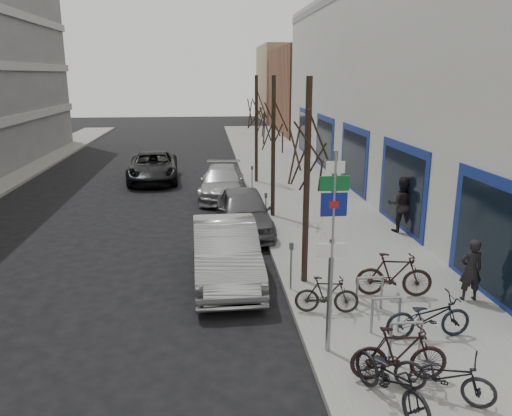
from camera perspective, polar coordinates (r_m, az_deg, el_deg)
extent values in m
plane|color=black|center=(10.39, -5.47, -17.25)|extent=(120.00, 120.00, 0.00)
cube|color=slate|center=(20.06, 7.30, -0.88)|extent=(5.00, 70.00, 0.15)
cube|color=brown|center=(50.49, 9.43, 13.10)|extent=(12.00, 14.00, 8.00)
cube|color=#937A5B|center=(65.19, 6.43, 14.04)|extent=(13.00, 12.00, 9.00)
cylinder|color=gray|center=(9.72, 8.59, -5.85)|extent=(0.10, 0.10, 4.20)
cube|color=white|center=(9.21, 9.07, 4.61)|extent=(0.35, 0.03, 0.22)
cube|color=#0C5926|center=(9.26, 8.99, 2.79)|extent=(0.55, 0.03, 0.28)
cube|color=navy|center=(9.36, 8.89, 0.40)|extent=(0.50, 0.03, 0.45)
cube|color=maroon|center=(9.35, 8.91, 0.38)|extent=(0.18, 0.02, 0.14)
cube|color=white|center=(9.48, 8.78, -2.24)|extent=(0.45, 0.03, 0.45)
cube|color=white|center=(9.62, 8.67, -4.80)|extent=(0.55, 0.03, 0.28)
cylinder|color=gray|center=(10.26, 15.10, -14.61)|extent=(0.06, 0.06, 0.80)
cylinder|color=gray|center=(10.47, 18.28, -14.22)|extent=(0.06, 0.06, 0.80)
cylinder|color=gray|center=(10.18, 16.88, -12.45)|extent=(0.60, 0.06, 0.06)
cylinder|color=gray|center=(11.17, 13.11, -11.91)|extent=(0.06, 0.06, 0.80)
cylinder|color=gray|center=(11.36, 16.04, -11.62)|extent=(0.06, 0.06, 0.80)
cylinder|color=gray|center=(11.09, 14.73, -9.92)|extent=(0.60, 0.06, 0.06)
cylinder|color=gray|center=(12.11, 11.45, -9.60)|extent=(0.06, 0.06, 0.80)
cylinder|color=gray|center=(12.29, 14.17, -9.39)|extent=(0.06, 0.06, 0.80)
cylinder|color=gray|center=(12.04, 12.93, -7.76)|extent=(0.60, 0.06, 0.06)
cylinder|color=black|center=(12.85, 5.80, 2.44)|extent=(0.16, 0.16, 5.50)
cylinder|color=black|center=(19.16, 1.98, 6.67)|extent=(0.16, 0.16, 5.50)
cylinder|color=black|center=(25.57, 0.04, 8.78)|extent=(0.16, 0.16, 5.50)
cylinder|color=gray|center=(12.91, 4.02, -7.00)|extent=(0.05, 0.05, 1.10)
cube|color=#3F3F44|center=(12.69, 4.08, -4.36)|extent=(0.10, 0.08, 0.18)
cylinder|color=gray|center=(18.07, 1.14, -0.49)|extent=(0.05, 0.05, 1.10)
cube|color=#3F3F44|center=(17.91, 1.15, 1.46)|extent=(0.10, 0.08, 0.18)
cylinder|color=gray|center=(23.39, -0.45, 3.11)|extent=(0.05, 0.05, 1.10)
cube|color=#3F3F44|center=(23.27, -0.45, 4.62)|extent=(0.10, 0.08, 0.18)
imported|color=black|center=(8.99, 15.26, -17.89)|extent=(1.17, 1.98, 1.16)
imported|color=black|center=(9.67, 16.05, -15.68)|extent=(1.81, 0.68, 1.08)
imported|color=black|center=(11.24, 19.13, -11.27)|extent=(1.86, 0.61, 1.12)
imported|color=black|center=(11.83, 8.10, -9.75)|extent=(1.55, 0.66, 0.91)
imported|color=black|center=(9.45, 20.77, -17.09)|extent=(1.69, 1.31, 1.02)
imported|color=black|center=(12.97, 15.50, -7.32)|extent=(1.96, 0.89, 1.15)
imported|color=#A2A3A7|center=(13.78, -3.49, -5.03)|extent=(1.86, 4.99, 1.63)
imported|color=#545359|center=(17.92, -1.41, -0.35)|extent=(1.98, 4.65, 1.56)
imported|color=#A0A0A5|center=(23.09, -3.88, 2.94)|extent=(2.34, 5.02, 1.42)
imported|color=black|center=(27.24, -11.67, 4.64)|extent=(2.84, 5.63, 1.53)
imported|color=black|center=(13.30, 23.36, -6.51)|extent=(0.58, 0.39, 1.56)
imported|color=black|center=(18.17, 16.25, 0.45)|extent=(0.84, 0.67, 1.99)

